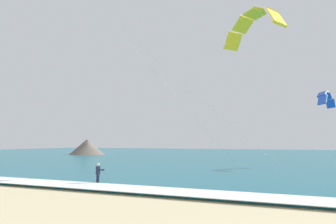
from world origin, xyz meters
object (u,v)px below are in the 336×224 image
kite_distant (326,97)px  kitesurfer (98,173)px  surfboard (98,185)px  kite_primary (253,22)px

kite_distant → kitesurfer: bearing=-123.0°
surfboard → kite_distant: kite_distant is taller
kite_distant → kite_primary: bearing=-112.2°
surfboard → kitesurfer: size_ratio=0.85×
surfboard → kite_primary: size_ratio=0.10×
kitesurfer → kite_primary: 19.32m
surfboard → kite_primary: bearing=44.1°
kite_primary → kite_distant: 17.45m
surfboard → kitesurfer: (0.01, 0.02, 0.91)m
kite_primary → kitesurfer: bearing=-135.9°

